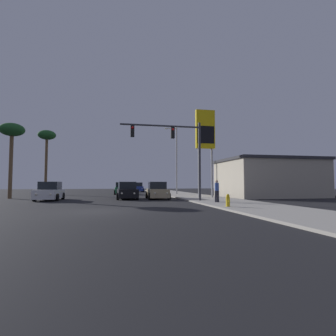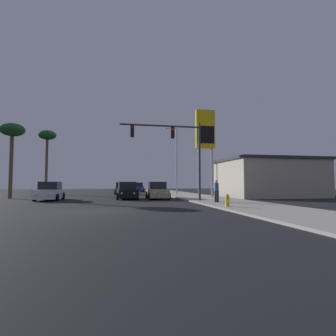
# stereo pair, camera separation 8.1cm
# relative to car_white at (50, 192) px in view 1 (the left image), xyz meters

# --- Properties ---
(ground_plane) EXTENTS (120.00, 120.00, 0.00)m
(ground_plane) POSITION_rel_car_white_xyz_m (4.92, -10.38, -0.76)
(ground_plane) COLOR black
(sidewalk_right) EXTENTS (5.00, 60.00, 0.12)m
(sidewalk_right) POSITION_rel_car_white_xyz_m (14.42, -0.38, -0.70)
(sidewalk_right) COLOR #9E998E
(sidewalk_right) RESTS_ON ground
(building_gas_station) EXTENTS (10.30, 8.30, 4.30)m
(building_gas_station) POSITION_rel_car_white_xyz_m (22.92, 1.69, 1.40)
(building_gas_station) COLOR #B2A893
(building_gas_station) RESTS_ON ground
(car_white) EXTENTS (2.04, 4.33, 1.68)m
(car_white) POSITION_rel_car_white_xyz_m (0.00, 0.00, 0.00)
(car_white) COLOR silver
(car_white) RESTS_ON ground
(car_tan) EXTENTS (2.04, 4.34, 1.68)m
(car_tan) POSITION_rel_car_white_xyz_m (9.88, 0.23, 0.00)
(car_tan) COLOR tan
(car_tan) RESTS_ON ground
(car_green) EXTENTS (2.04, 4.32, 1.68)m
(car_green) POSITION_rel_car_white_xyz_m (6.65, 11.87, 0.00)
(car_green) COLOR #195933
(car_green) RESTS_ON ground
(car_black) EXTENTS (2.04, 4.34, 1.68)m
(car_black) POSITION_rel_car_white_xyz_m (6.94, 0.62, 0.00)
(car_black) COLOR black
(car_black) RESTS_ON ground
(car_blue) EXTENTS (2.04, 4.34, 1.68)m
(car_blue) POSITION_rel_car_white_xyz_m (9.81, 22.58, 0.00)
(car_blue) COLOR navy
(car_blue) RESTS_ON ground
(traffic_light_mast) EXTENTS (6.67, 0.36, 6.50)m
(traffic_light_mast) POSITION_rel_car_white_xyz_m (10.81, -4.60, 3.93)
(traffic_light_mast) COLOR #38383D
(traffic_light_mast) RESTS_ON sidewalk_right
(street_lamp) EXTENTS (1.74, 0.24, 9.00)m
(street_lamp) POSITION_rel_car_white_xyz_m (13.73, 8.84, 4.36)
(street_lamp) COLOR #99999E
(street_lamp) RESTS_ON sidewalk_right
(gas_station_sign) EXTENTS (2.00, 0.42, 9.00)m
(gas_station_sign) POSITION_rel_car_white_xyz_m (14.86, 0.12, 5.86)
(gas_station_sign) COLOR #99999E
(gas_station_sign) RESTS_ON sidewalk_right
(fire_hydrant) EXTENTS (0.24, 0.34, 0.76)m
(fire_hydrant) POSITION_rel_car_white_xyz_m (12.55, -10.37, -0.27)
(fire_hydrant) COLOR gold
(fire_hydrant) RESTS_ON sidewalk_right
(pedestrian_on_sidewalk) EXTENTS (0.34, 0.32, 1.67)m
(pedestrian_on_sidewalk) POSITION_rel_car_white_xyz_m (13.34, -6.65, 0.27)
(pedestrian_on_sidewalk) COLOR #23232D
(pedestrian_on_sidewalk) RESTS_ON sidewalk_right
(palm_tree_near) EXTENTS (2.40, 2.40, 7.66)m
(palm_tree_near) POSITION_rel_car_white_xyz_m (-4.59, 3.62, 5.87)
(palm_tree_near) COLOR brown
(palm_tree_near) RESTS_ON ground
(palm_tree_mid) EXTENTS (2.40, 2.40, 8.97)m
(palm_tree_mid) POSITION_rel_car_white_xyz_m (-3.70, 13.62, 7.03)
(palm_tree_mid) COLOR brown
(palm_tree_mid) RESTS_ON ground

